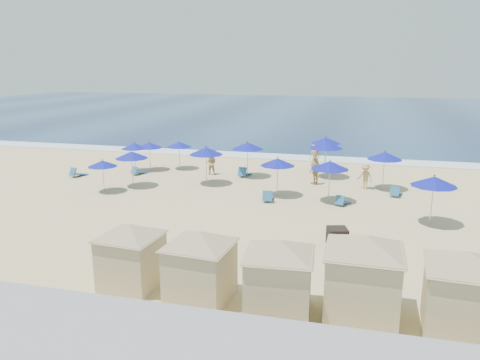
# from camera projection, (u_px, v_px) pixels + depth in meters

# --- Properties ---
(ground) EXTENTS (160.00, 160.00, 0.00)m
(ground) POSITION_uv_depth(u_px,v_px,m) (262.00, 214.00, 24.58)
(ground) COLOR #CBB680
(ground) RESTS_ON ground
(ocean) EXTENTS (160.00, 80.00, 0.06)m
(ocean) POSITION_uv_depth(u_px,v_px,m) (331.00, 112.00, 76.28)
(ocean) COLOR #0E254F
(ocean) RESTS_ON ground
(surf_line) EXTENTS (160.00, 2.50, 0.08)m
(surf_line) POSITION_uv_depth(u_px,v_px,m) (300.00, 158.00, 39.14)
(surf_line) COLOR white
(surf_line) RESTS_ON ground
(seawall) EXTENTS (160.00, 6.10, 1.22)m
(seawall) POSITION_uv_depth(u_px,v_px,m) (152.00, 351.00, 11.74)
(seawall) COLOR gray
(seawall) RESTS_ON ground
(trash_bin) EXTENTS (1.01, 1.01, 0.82)m
(trash_bin) POSITION_uv_depth(u_px,v_px,m) (337.00, 237.00, 20.15)
(trash_bin) COLOR black
(trash_bin) RESTS_ON ground
(cabana_0) EXTENTS (4.04, 4.04, 2.55)m
(cabana_0) POSITION_uv_depth(u_px,v_px,m) (131.00, 247.00, 16.28)
(cabana_0) COLOR #C9B58A
(cabana_0) RESTS_ON ground
(cabana_1) EXTENTS (4.22, 4.22, 2.66)m
(cabana_1) POSITION_uv_depth(u_px,v_px,m) (200.00, 257.00, 15.32)
(cabana_1) COLOR #C9B58A
(cabana_1) RESTS_ON ground
(cabana_2) EXTENTS (4.29, 4.29, 2.70)m
(cabana_2) POSITION_uv_depth(u_px,v_px,m) (279.00, 267.00, 14.46)
(cabana_2) COLOR #C9B58A
(cabana_2) RESTS_ON ground
(cabana_3) EXTENTS (4.73, 4.73, 2.97)m
(cabana_3) POSITION_uv_depth(u_px,v_px,m) (364.00, 265.00, 14.24)
(cabana_3) COLOR #C9B58A
(cabana_3) RESTS_ON ground
(cabana_4) EXTENTS (4.47, 4.47, 2.81)m
(cabana_4) POSITION_uv_depth(u_px,v_px,m) (465.00, 282.00, 13.34)
(cabana_4) COLOR #C9B58A
(cabana_4) RESTS_ON ground
(umbrella_0) EXTENTS (1.91, 1.91, 2.18)m
(umbrella_0) POSITION_uv_depth(u_px,v_px,m) (134.00, 146.00, 33.99)
(umbrella_0) COLOR #A5A8AD
(umbrella_0) RESTS_ON ground
(umbrella_1) EXTENTS (1.80, 1.80, 2.05)m
(umbrella_1) POSITION_uv_depth(u_px,v_px,m) (102.00, 164.00, 28.49)
(umbrella_1) COLOR #A5A8AD
(umbrella_1) RESTS_ON ground
(umbrella_2) EXTENTS (1.88, 1.88, 2.14)m
(umbrella_2) POSITION_uv_depth(u_px,v_px,m) (179.00, 144.00, 34.82)
(umbrella_2) COLOR #A5A8AD
(umbrella_2) RESTS_ON ground
(umbrella_3) EXTENTS (2.09, 2.09, 2.38)m
(umbrella_3) POSITION_uv_depth(u_px,v_px,m) (132.00, 155.00, 29.66)
(umbrella_3) COLOR #A5A8AD
(umbrella_3) RESTS_ON ground
(umbrella_4) EXTENTS (2.21, 2.21, 2.52)m
(umbrella_4) POSITION_uv_depth(u_px,v_px,m) (248.00, 146.00, 32.28)
(umbrella_4) COLOR #A5A8AD
(umbrella_4) RESTS_ON ground
(umbrella_5) EXTENTS (2.23, 2.23, 2.54)m
(umbrella_5) POSITION_uv_depth(u_px,v_px,m) (206.00, 151.00, 30.26)
(umbrella_5) COLOR #A5A8AD
(umbrella_5) RESTS_ON ground
(umbrella_6) EXTENTS (2.08, 2.08, 2.37)m
(umbrella_6) POSITION_uv_depth(u_px,v_px,m) (278.00, 162.00, 27.57)
(umbrella_6) COLOR #A5A8AD
(umbrella_6) RESTS_ON ground
(umbrella_7) EXTENTS (2.32, 2.32, 2.64)m
(umbrella_7) POSITION_uv_depth(u_px,v_px,m) (326.00, 145.00, 32.10)
(umbrella_7) COLOR #A5A8AD
(umbrella_7) RESTS_ON ground
(umbrella_8) EXTENTS (2.17, 2.17, 2.47)m
(umbrella_8) POSITION_uv_depth(u_px,v_px,m) (330.00, 165.00, 26.30)
(umbrella_8) COLOR #A5A8AD
(umbrella_8) RESTS_ON ground
(umbrella_9) EXTENTS (2.20, 2.20, 2.51)m
(umbrella_9) POSITION_uv_depth(u_px,v_px,m) (326.00, 140.00, 34.63)
(umbrella_9) COLOR #A5A8AD
(umbrella_9) RESTS_ON ground
(umbrella_10) EXTENTS (2.17, 2.17, 2.47)m
(umbrella_10) POSITION_uv_depth(u_px,v_px,m) (385.00, 156.00, 28.99)
(umbrella_10) COLOR #A5A8AD
(umbrella_10) RESTS_ON ground
(umbrella_11) EXTENTS (2.21, 2.21, 2.51)m
(umbrella_11) POSITION_uv_depth(u_px,v_px,m) (434.00, 181.00, 22.51)
(umbrella_11) COLOR #A5A8AD
(umbrella_11) RESTS_ON ground
(umbrella_12) EXTENTS (1.91, 1.91, 2.17)m
(umbrella_12) POSITION_uv_depth(u_px,v_px,m) (149.00, 145.00, 34.37)
(umbrella_12) COLOR #A5A8AD
(umbrella_12) RESTS_ON ground
(beach_chair_0) EXTENTS (0.94, 1.38, 0.70)m
(beach_chair_0) POSITION_uv_depth(u_px,v_px,m) (77.00, 173.00, 32.74)
(beach_chair_0) COLOR #265C8B
(beach_chair_0) RESTS_ON ground
(beach_chair_1) EXTENTS (0.90, 1.25, 0.63)m
(beach_chair_1) POSITION_uv_depth(u_px,v_px,m) (138.00, 172.00, 33.35)
(beach_chair_1) COLOR #265C8B
(beach_chair_1) RESTS_ON ground
(beach_chair_2) EXTENTS (0.75, 1.39, 0.73)m
(beach_chair_2) POSITION_uv_depth(u_px,v_px,m) (244.00, 173.00, 32.77)
(beach_chair_2) COLOR #265C8B
(beach_chair_2) RESTS_ON ground
(beach_chair_3) EXTENTS (0.67, 1.30, 0.69)m
(beach_chair_3) POSITION_uv_depth(u_px,v_px,m) (268.00, 197.00, 26.86)
(beach_chair_3) COLOR #265C8B
(beach_chair_3) RESTS_ON ground
(beach_chair_4) EXTENTS (0.89, 1.23, 0.62)m
(beach_chair_4) POSITION_uv_depth(u_px,v_px,m) (342.00, 201.00, 26.10)
(beach_chair_4) COLOR #265C8B
(beach_chair_4) RESTS_ON ground
(beach_chair_5) EXTENTS (0.84, 1.29, 0.66)m
(beach_chair_5) POSITION_uv_depth(u_px,v_px,m) (396.00, 193.00, 27.85)
(beach_chair_5) COLOR #265C8B
(beach_chair_5) RESTS_ON ground
(beachgoer_0) EXTENTS (0.84, 0.68, 1.64)m
(beachgoer_0) POSITION_uv_depth(u_px,v_px,m) (211.00, 163.00, 33.32)
(beachgoer_0) COLOR tan
(beachgoer_0) RESTS_ON ground
(beachgoer_1) EXTENTS (0.96, 1.14, 1.83)m
(beachgoer_1) POSITION_uv_depth(u_px,v_px,m) (316.00, 171.00, 30.50)
(beachgoer_1) COLOR tan
(beachgoer_1) RESTS_ON ground
(beachgoer_2) EXTENTS (1.19, 1.07, 1.60)m
(beachgoer_2) POSITION_uv_depth(u_px,v_px,m) (365.00, 176.00, 29.41)
(beachgoer_2) COLOR tan
(beachgoer_2) RESTS_ON ground
(beachgoer_3) EXTENTS (1.02, 0.92, 1.75)m
(beachgoer_3) POSITION_uv_depth(u_px,v_px,m) (315.00, 155.00, 35.88)
(beachgoer_3) COLOR tan
(beachgoer_3) RESTS_ON ground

